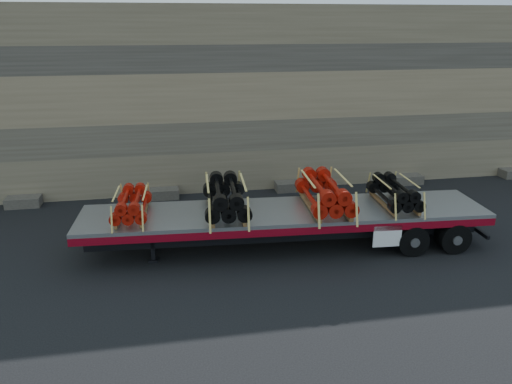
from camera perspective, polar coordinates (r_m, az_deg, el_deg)
ground at (r=15.28m, az=0.98°, el=-5.75°), size 120.00×120.00×0.00m
rock_wall at (r=20.51m, az=-2.64°, el=10.78°), size 44.00×3.00×7.00m
trailer at (r=14.78m, az=3.29°, el=-4.18°), size 11.90×2.98×1.18m
bundle_front at (r=14.34m, az=-14.03°, el=-1.47°), size 1.08×1.98×0.68m
bundle_midfront at (r=14.21m, az=-3.48°, el=-0.70°), size 1.38×2.53×0.87m
bundle_midrear at (r=14.65m, az=7.87°, el=-0.19°), size 1.41×2.60×0.89m
bundle_rear at (r=15.35m, az=15.55°, el=-0.16°), size 1.15×2.11×0.73m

